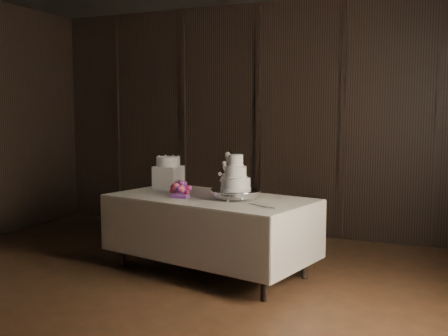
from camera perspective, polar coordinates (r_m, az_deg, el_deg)
room at (r=3.80m, az=-14.03°, el=4.71°), size 6.08×7.08×3.08m
display_table at (r=5.20m, az=-1.53°, el=-6.89°), size 2.17×1.45×0.76m
cake_stand at (r=4.99m, az=1.27°, el=-2.88°), size 0.63×0.63×0.09m
wedding_cake at (r=4.97m, az=0.95°, el=-0.86°), size 0.31×0.28×0.34m
bouquet at (r=5.21m, az=-4.69°, el=-2.37°), size 0.28×0.38×0.18m
box_pedestal at (r=5.66m, az=-6.07°, el=-1.06°), size 0.26×0.26×0.25m
small_cake at (r=5.65m, az=-6.09°, el=0.72°), size 0.29×0.29×0.10m
cake_knife at (r=4.62m, az=3.67°, el=-4.11°), size 0.33×0.22×0.01m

